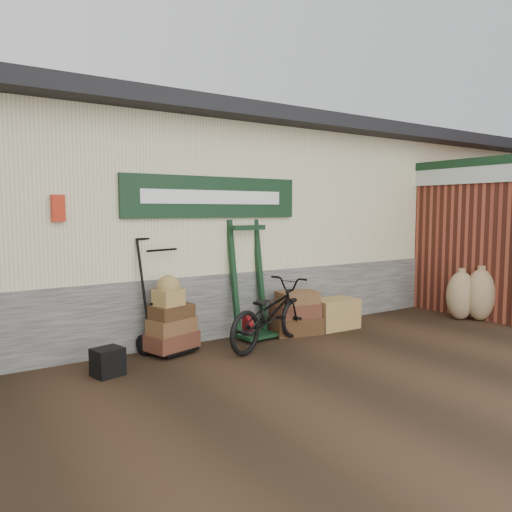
{
  "coord_description": "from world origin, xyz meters",
  "views": [
    {
      "loc": [
        -3.59,
        -4.91,
        1.78
      ],
      "look_at": [
        0.33,
        0.9,
        1.13
      ],
      "focal_mm": 35.0,
      "sensor_mm": 36.0,
      "label": 1
    }
  ],
  "objects_px": {
    "porter_trolley": "(163,294)",
    "black_trunk": "(108,362)",
    "bicycle": "(270,310)",
    "green_barrow": "(249,279)",
    "wicker_hamper": "(334,313)",
    "suitcase_stack": "(296,312)"
  },
  "relations": [
    {
      "from": "porter_trolley",
      "to": "black_trunk",
      "type": "height_order",
      "value": "porter_trolley"
    },
    {
      "from": "green_barrow",
      "to": "wicker_hamper",
      "type": "relative_size",
      "value": 2.39
    },
    {
      "from": "suitcase_stack",
      "to": "black_trunk",
      "type": "bearing_deg",
      "value": -173.73
    },
    {
      "from": "porter_trolley",
      "to": "bicycle",
      "type": "distance_m",
      "value": 1.4
    },
    {
      "from": "black_trunk",
      "to": "bicycle",
      "type": "distance_m",
      "value": 2.16
    },
    {
      "from": "black_trunk",
      "to": "wicker_hamper",
      "type": "bearing_deg",
      "value": 4.05
    },
    {
      "from": "green_barrow",
      "to": "suitcase_stack",
      "type": "distance_m",
      "value": 0.85
    },
    {
      "from": "porter_trolley",
      "to": "bicycle",
      "type": "bearing_deg",
      "value": -39.09
    },
    {
      "from": "suitcase_stack",
      "to": "green_barrow",
      "type": "bearing_deg",
      "value": 161.2
    },
    {
      "from": "bicycle",
      "to": "wicker_hamper",
      "type": "bearing_deg",
      "value": -98.7
    },
    {
      "from": "bicycle",
      "to": "porter_trolley",
      "type": "bearing_deg",
      "value": 47.14
    },
    {
      "from": "suitcase_stack",
      "to": "bicycle",
      "type": "bearing_deg",
      "value": -154.58
    },
    {
      "from": "black_trunk",
      "to": "bicycle",
      "type": "height_order",
      "value": "bicycle"
    },
    {
      "from": "porter_trolley",
      "to": "green_barrow",
      "type": "height_order",
      "value": "green_barrow"
    },
    {
      "from": "porter_trolley",
      "to": "black_trunk",
      "type": "xyz_separation_m",
      "value": [
        -0.88,
        -0.53,
        -0.58
      ]
    },
    {
      "from": "wicker_hamper",
      "to": "bicycle",
      "type": "distance_m",
      "value": 1.43
    },
    {
      "from": "porter_trolley",
      "to": "black_trunk",
      "type": "relative_size",
      "value": 4.86
    },
    {
      "from": "green_barrow",
      "to": "bicycle",
      "type": "height_order",
      "value": "green_barrow"
    },
    {
      "from": "porter_trolley",
      "to": "wicker_hamper",
      "type": "relative_size",
      "value": 2.14
    },
    {
      "from": "green_barrow",
      "to": "wicker_hamper",
      "type": "height_order",
      "value": "green_barrow"
    },
    {
      "from": "green_barrow",
      "to": "black_trunk",
      "type": "distance_m",
      "value": 2.34
    },
    {
      "from": "green_barrow",
      "to": "bicycle",
      "type": "bearing_deg",
      "value": -97.51
    }
  ]
}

